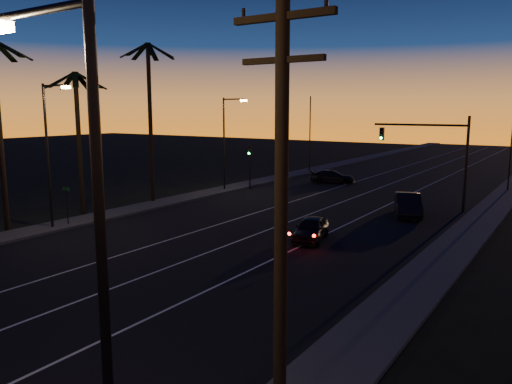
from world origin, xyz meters
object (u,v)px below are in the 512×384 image
Objects in this scene: right_car at (408,205)px; cross_car at (332,177)px; lead_car at (311,229)px; utility_pole at (281,217)px; signal_mast at (434,146)px.

cross_car is (-11.20, 11.52, -0.13)m from right_car.
lead_car is 0.92× the size of right_car.
signal_mast is (-4.46, 29.99, -0.53)m from utility_pole.
signal_mast reaches higher than cross_car.
cross_car is at bearing 146.32° from signal_mast.
signal_mast is at bearing 80.02° from right_car.
signal_mast reaches higher than lead_car.
utility_pole reaches higher than cross_car.
lead_car is 23.00m from cross_car.
utility_pole is at bearing -64.93° from lead_car.
utility_pole is at bearing -79.04° from right_car.
signal_mast is at bearing 76.32° from lead_car.
cross_car is at bearing 113.29° from utility_pole.
cross_car is (-16.31, 37.88, -4.64)m from utility_pole.
signal_mast is 1.41× the size of right_car.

